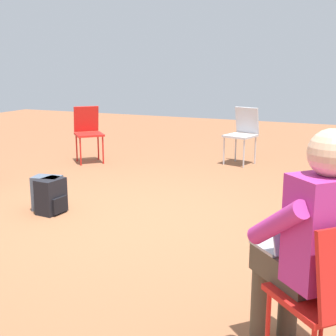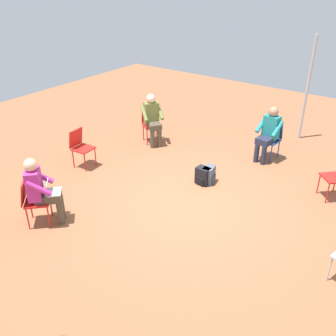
% 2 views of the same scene
% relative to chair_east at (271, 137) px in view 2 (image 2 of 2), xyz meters
% --- Properties ---
extents(ground_plane, '(16.45, 16.45, 0.00)m').
position_rel_chair_east_xyz_m(ground_plane, '(-2.76, 0.46, -0.50)').
color(ground_plane, brown).
extents(chair_east, '(0.48, 0.45, 0.85)m').
position_rel_chair_east_xyz_m(chair_east, '(0.00, 0.00, 0.00)').
color(chair_east, '#1E4799').
rests_on(chair_east, ground).
extents(chair_northwest, '(0.58, 0.58, 0.85)m').
position_rel_chair_east_xyz_m(chair_northwest, '(-4.81, 2.24, 0.00)').
color(chair_northwest, red).
rests_on(chair_northwest, ground).
extents(chair_north, '(0.43, 0.47, 0.85)m').
position_rel_chair_east_xyz_m(chair_north, '(-2.87, 3.19, 0.00)').
color(chair_north, red).
rests_on(chair_north, ground).
extents(chair_northeast, '(0.57, 0.58, 0.85)m').
position_rel_chair_east_xyz_m(chair_northeast, '(-0.89, 2.81, 0.00)').
color(chair_northeast, red).
rests_on(chair_northeast, ground).
extents(person_with_laptop, '(0.64, 0.64, 1.24)m').
position_rel_chair_east_xyz_m(person_with_laptop, '(-4.68, 2.13, 0.20)').
color(person_with_laptop, '#4C4233').
rests_on(person_with_laptop, ground).
extents(person_in_olive, '(0.63, 0.63, 1.24)m').
position_rel_chair_east_xyz_m(person_in_olive, '(-0.99, 2.68, 0.20)').
color(person_in_olive, '#4C4233').
rests_on(person_in_olive, ground).
extents(person_in_teal, '(0.55, 0.53, 1.24)m').
position_rel_chair_east_xyz_m(person_in_teal, '(-0.17, 0.02, 0.20)').
color(person_in_teal, '#23283D').
rests_on(person_in_teal, ground).
extents(backpack_near_laptop_user, '(0.31, 0.28, 0.36)m').
position_rel_chair_east_xyz_m(backpack_near_laptop_user, '(-1.86, 0.54, -0.34)').
color(backpack_near_laptop_user, '#475160').
rests_on(backpack_near_laptop_user, ground).
extents(backpack_by_empty_chair, '(0.27, 0.30, 0.36)m').
position_rel_chair_east_xyz_m(backpack_by_empty_chair, '(-1.96, 0.61, -0.34)').
color(backpack_by_empty_chair, black).
rests_on(backpack_by_empty_chair, ground).
extents(tent_pole_far, '(0.07, 0.07, 2.57)m').
position_rel_chair_east_xyz_m(tent_pole_far, '(1.50, -0.19, 0.79)').
color(tent_pole_far, '#B2B2B7').
rests_on(tent_pole_far, ground).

